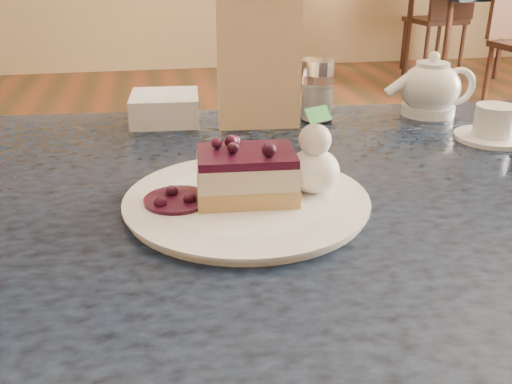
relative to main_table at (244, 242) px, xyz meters
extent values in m
cube|color=#19263E|center=(0.00, 0.00, 0.06)|extent=(1.36, 0.96, 0.04)
cylinder|color=black|center=(0.61, 0.33, -0.34)|extent=(0.05, 0.05, 0.77)
cylinder|color=white|center=(0.00, -0.05, 0.09)|extent=(0.32, 0.32, 0.01)
cube|color=tan|center=(0.00, -0.05, 0.11)|extent=(0.14, 0.10, 0.02)
cube|color=beige|center=(0.00, -0.05, 0.14)|extent=(0.13, 0.10, 0.03)
cube|color=black|center=(0.00, -0.05, 0.16)|extent=(0.13, 0.10, 0.01)
ellipsoid|color=white|center=(0.09, -0.05, 0.13)|extent=(0.07, 0.07, 0.06)
cylinder|color=black|center=(-0.10, -0.05, 0.10)|extent=(0.09, 0.09, 0.01)
cylinder|color=white|center=(0.48, 0.14, 0.09)|extent=(0.13, 0.13, 0.01)
cylinder|color=white|center=(0.48, 0.14, 0.12)|extent=(0.07, 0.07, 0.05)
ellipsoid|color=white|center=(0.44, 0.32, 0.14)|extent=(0.12, 0.12, 0.10)
cylinder|color=white|center=(0.44, 0.32, 0.19)|extent=(0.07, 0.07, 0.01)
cylinder|color=white|center=(0.36, 0.32, 0.14)|extent=(0.07, 0.02, 0.06)
cube|color=beige|center=(0.08, 0.29, 0.20)|extent=(0.15, 0.04, 0.24)
cylinder|color=white|center=(0.20, 0.32, 0.13)|extent=(0.06, 0.06, 0.09)
cylinder|color=silver|center=(0.20, 0.32, 0.19)|extent=(0.07, 0.07, 0.03)
cube|color=white|center=(-0.10, 0.36, 0.11)|extent=(0.14, 0.14, 0.05)
cylinder|color=black|center=(2.07, 3.29, -0.35)|extent=(0.05, 0.05, 0.75)
cylinder|color=black|center=(2.07, 3.96, -0.35)|extent=(0.05, 0.05, 0.75)
cylinder|color=black|center=(2.96, 3.96, -0.35)|extent=(0.05, 0.05, 0.75)
camera|label=1|loc=(-0.12, -0.74, 0.41)|focal=40.00mm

